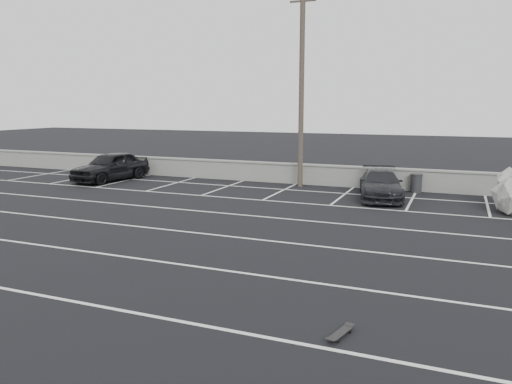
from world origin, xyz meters
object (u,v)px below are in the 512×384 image
at_px(utility_pole, 301,89).
at_px(trash_bin, 416,183).
at_px(car_left, 111,166).
at_px(skateboard, 340,333).
at_px(car_right, 381,184).

distance_m(utility_pole, trash_bin, 7.13).
xyz_separation_m(car_left, skateboard, (15.74, -13.63, -0.72)).
bearing_deg(car_left, trash_bin, 16.30).
distance_m(car_right, trash_bin, 2.58).
xyz_separation_m(car_right, skateboard, (1.35, -13.86, -0.57)).
relative_size(utility_pole, skateboard, 13.75).
height_order(car_left, car_right, car_left).
bearing_deg(utility_pole, skateboard, -70.28).
height_order(car_right, utility_pole, utility_pole).
bearing_deg(trash_bin, car_right, -121.10).
relative_size(car_left, skateboard, 6.62).
bearing_deg(utility_pole, trash_bin, 4.09).
relative_size(utility_pole, trash_bin, 10.97).
height_order(trash_bin, skateboard, trash_bin).
xyz_separation_m(utility_pole, skateboard, (5.61, -15.66, -4.80)).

